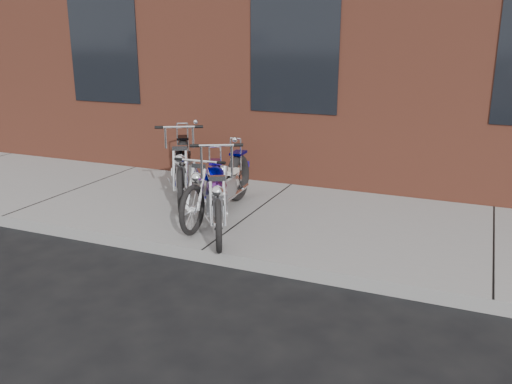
% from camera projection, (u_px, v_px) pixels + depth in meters
% --- Properties ---
extents(ground, '(120.00, 120.00, 0.00)m').
position_uv_depth(ground, '(202.00, 263.00, 6.08)').
color(ground, black).
rests_on(ground, ground).
extents(sidewalk, '(22.00, 3.00, 0.15)m').
position_uv_depth(sidewalk, '(255.00, 216.00, 7.38)').
color(sidewalk, gray).
rests_on(sidewalk, ground).
extents(chopper_purple, '(1.07, 1.88, 1.17)m').
position_uv_depth(chopper_purple, '(217.00, 199.00, 6.63)').
color(chopper_purple, black).
rests_on(chopper_purple, sidewalk).
extents(chopper_blue, '(0.52, 2.12, 0.92)m').
position_uv_depth(chopper_blue, '(219.00, 187.00, 7.13)').
color(chopper_blue, black).
rests_on(chopper_blue, sidewalk).
extents(chopper_third, '(1.19, 2.04, 1.15)m').
position_uv_depth(chopper_third, '(182.00, 170.00, 7.92)').
color(chopper_third, black).
rests_on(chopper_third, sidewalk).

